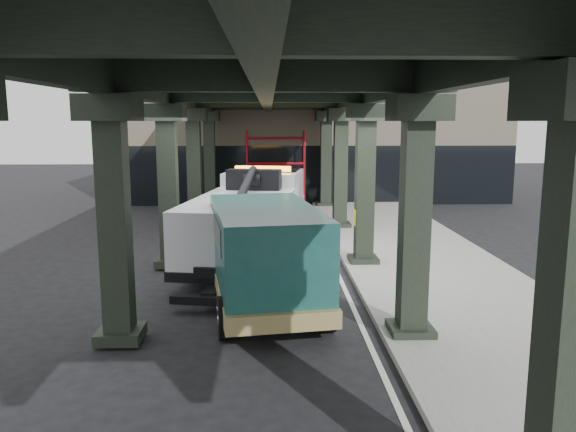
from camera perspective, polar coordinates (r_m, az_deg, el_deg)
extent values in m
plane|color=black|center=(15.71, -0.64, -7.02)|extent=(90.00, 90.00, 0.00)
cube|color=gray|center=(18.27, 13.53, -4.67)|extent=(5.00, 40.00, 0.15)
cube|color=silver|center=(17.75, 4.74, -5.07)|extent=(0.12, 38.00, 0.01)
cube|color=black|center=(6.17, 26.98, -10.38)|extent=(0.55, 0.55, 5.00)
cube|color=black|center=(11.61, 12.73, -0.54)|extent=(0.55, 0.55, 5.00)
cube|color=black|center=(11.44, 13.15, 10.63)|extent=(1.10, 1.10, 0.50)
cube|color=black|center=(12.22, 12.32, -11.31)|extent=(0.90, 0.90, 0.24)
cube|color=black|center=(17.42, 7.80, 2.94)|extent=(0.55, 0.55, 5.00)
cube|color=black|center=(17.30, 7.97, 10.36)|extent=(1.10, 1.10, 0.50)
cube|color=black|center=(17.83, 7.63, -4.48)|extent=(0.90, 0.90, 0.24)
cube|color=black|center=(23.32, 5.34, 4.66)|extent=(0.55, 0.55, 5.00)
cube|color=black|center=(23.24, 5.43, 10.20)|extent=(1.10, 1.10, 0.50)
cube|color=black|center=(23.64, 5.25, -0.95)|extent=(0.90, 0.90, 0.24)
cube|color=black|center=(29.27, 3.87, 5.68)|extent=(0.55, 0.55, 5.00)
cube|color=black|center=(29.20, 3.92, 10.09)|extent=(1.10, 1.10, 0.50)
cube|color=black|center=(29.52, 3.82, 1.19)|extent=(0.90, 0.90, 0.24)
cube|color=black|center=(11.65, -17.18, -0.70)|extent=(0.55, 0.55, 5.00)
cube|color=black|center=(11.48, -17.75, 10.42)|extent=(1.10, 1.10, 0.50)
cube|color=black|center=(12.26, -16.63, -11.43)|extent=(0.90, 0.90, 0.24)
cube|color=black|center=(17.44, -12.05, 2.83)|extent=(0.55, 0.55, 5.00)
cube|color=black|center=(17.33, -12.31, 10.23)|extent=(1.10, 1.10, 0.50)
cube|color=black|center=(17.86, -11.79, -4.58)|extent=(0.90, 0.90, 0.24)
cube|color=black|center=(23.34, -9.48, 4.58)|extent=(0.55, 0.55, 5.00)
cube|color=black|center=(23.26, -9.64, 10.11)|extent=(1.10, 1.10, 0.50)
cube|color=black|center=(23.66, -9.33, -1.03)|extent=(0.90, 0.90, 0.24)
cube|color=black|center=(29.28, -7.95, 5.62)|extent=(0.55, 0.55, 5.00)
cube|color=black|center=(29.22, -8.05, 10.02)|extent=(1.10, 1.10, 0.50)
cube|color=black|center=(29.53, -7.84, 1.12)|extent=(0.90, 0.90, 0.24)
cube|color=black|center=(17.33, 8.03, 13.01)|extent=(0.35, 32.00, 1.10)
cube|color=black|center=(17.36, -12.41, 12.87)|extent=(0.35, 32.00, 1.10)
cube|color=black|center=(17.09, -2.20, 13.14)|extent=(0.35, 32.00, 1.10)
cube|color=black|center=(17.14, -2.21, 15.48)|extent=(7.40, 32.00, 0.30)
cube|color=#C6B793|center=(35.13, 1.93, 8.80)|extent=(22.00, 10.00, 8.00)
cylinder|color=#B10E19|center=(30.08, -4.13, 4.83)|extent=(0.08, 0.08, 4.00)
cylinder|color=#B10E19|center=(29.28, -4.19, 4.70)|extent=(0.08, 0.08, 4.00)
cylinder|color=#B10E19|center=(30.11, 1.60, 4.86)|extent=(0.08, 0.08, 4.00)
cylinder|color=#B10E19|center=(29.32, 1.70, 4.73)|extent=(0.08, 0.08, 4.00)
cylinder|color=#B10E19|center=(30.16, -1.26, 2.96)|extent=(3.00, 0.08, 0.08)
cylinder|color=#B10E19|center=(30.04, -1.27, 5.42)|extent=(3.00, 0.08, 0.08)
cylinder|color=#B10E19|center=(29.97, -1.28, 7.90)|extent=(3.00, 0.08, 0.08)
cube|color=black|center=(17.96, -4.00, -2.38)|extent=(2.47, 8.35, 0.28)
cube|color=white|center=(20.52, -2.43, 1.81)|extent=(3.00, 3.05, 1.99)
cube|color=white|center=(21.73, -1.88, 0.78)|extent=(2.69, 1.20, 0.99)
cube|color=black|center=(20.72, -2.31, 3.42)|extent=(2.64, 1.82, 0.94)
cube|color=white|center=(16.60, -4.91, -0.86)|extent=(3.54, 5.89, 1.55)
cube|color=orange|center=(20.18, -2.56, 4.83)|extent=(2.01, 0.64, 0.18)
cube|color=black|center=(18.58, -3.47, 3.72)|extent=(1.85, 0.95, 0.66)
cylinder|color=black|center=(16.68, -4.79, 2.08)|extent=(0.91, 3.85, 1.48)
cube|color=black|center=(14.20, -7.35, -7.29)|extent=(0.59, 1.58, 0.20)
cube|color=black|center=(13.51, -8.20, -8.45)|extent=(1.79, 0.57, 0.20)
cylinder|color=black|center=(21.26, -5.48, -0.97)|extent=(0.58, 1.26, 1.21)
cylinder|color=silver|center=(21.26, -5.48, -0.97)|extent=(0.54, 0.73, 0.67)
cylinder|color=black|center=(20.85, 1.04, -1.14)|extent=(0.58, 1.26, 1.21)
cylinder|color=silver|center=(20.85, 1.04, -1.14)|extent=(0.54, 0.73, 0.67)
cylinder|color=black|center=(17.81, -8.15, -3.10)|extent=(0.58, 1.26, 1.21)
cylinder|color=silver|center=(17.81, -8.15, -3.10)|extent=(0.54, 0.73, 0.67)
cylinder|color=black|center=(17.31, -0.38, -3.37)|extent=(0.58, 1.26, 1.21)
cylinder|color=silver|center=(17.31, -0.38, -3.37)|extent=(0.54, 0.73, 0.67)
cylinder|color=black|center=(16.47, -9.51, -4.18)|extent=(0.58, 1.26, 1.21)
cylinder|color=silver|center=(16.47, -9.51, -4.18)|extent=(0.54, 0.73, 0.67)
cylinder|color=black|center=(15.93, -1.11, -4.52)|extent=(0.58, 1.26, 1.21)
cylinder|color=silver|center=(15.93, -1.11, -4.52)|extent=(0.54, 0.73, 0.67)
cube|color=#12433E|center=(16.31, -3.87, -2.68)|extent=(2.38, 1.52, 0.98)
cube|color=#12433E|center=(13.33, -2.35, -3.55)|extent=(3.00, 5.17, 2.12)
cube|color=olive|center=(13.96, -2.58, -6.62)|extent=(3.23, 6.36, 0.38)
cube|color=black|center=(15.72, -3.71, 0.08)|extent=(2.16, 0.79, 0.90)
cube|color=black|center=(13.53, -2.56, -1.00)|extent=(2.88, 4.21, 0.60)
cube|color=silver|center=(16.96, -4.08, -3.70)|extent=(2.16, 0.46, 0.33)
cylinder|color=black|center=(16.30, -7.62, -4.83)|extent=(0.44, 0.95, 0.91)
cylinder|color=silver|center=(16.30, -7.62, -4.83)|extent=(0.42, 0.55, 0.50)
cylinder|color=black|center=(16.55, -0.08, -4.52)|extent=(0.44, 0.95, 0.91)
cylinder|color=silver|center=(16.55, -0.08, -4.52)|extent=(0.42, 0.55, 0.50)
cylinder|color=black|center=(11.95, -6.39, -10.22)|extent=(0.44, 0.95, 0.91)
cylinder|color=silver|center=(11.95, -6.39, -10.22)|extent=(0.42, 0.55, 0.50)
cylinder|color=black|center=(12.28, 3.90, -9.62)|extent=(0.44, 0.95, 0.91)
cylinder|color=silver|center=(12.28, 3.90, -9.62)|extent=(0.42, 0.55, 0.50)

